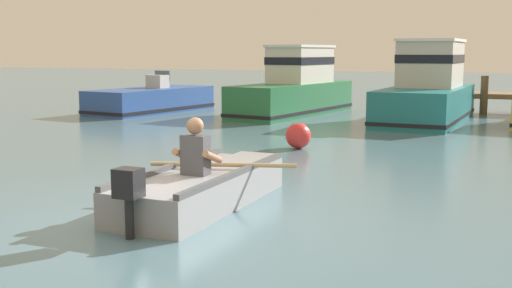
# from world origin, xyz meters

# --- Properties ---
(ground_plane) EXTENTS (120.00, 120.00, 0.00)m
(ground_plane) POSITION_xyz_m (0.00, 0.00, 0.00)
(ground_plane) COLOR slate
(rowboat_with_person) EXTENTS (1.93, 3.71, 1.19)m
(rowboat_with_person) POSITION_xyz_m (0.06, 0.99, 0.25)
(rowboat_with_person) COLOR gray
(rowboat_with_person) RESTS_ON ground
(moored_boat_blue) EXTENTS (2.66, 4.99, 1.39)m
(moored_boat_blue) POSITION_xyz_m (-7.51, 12.04, 0.39)
(moored_boat_blue) COLOR #2D519E
(moored_boat_blue) RESTS_ON ground
(moored_boat_green) EXTENTS (2.66, 5.90, 2.25)m
(moored_boat_green) POSITION_xyz_m (-2.71, 13.08, 0.83)
(moored_boat_green) COLOR #287042
(moored_boat_green) RESTS_ON ground
(moored_boat_teal) EXTENTS (2.41, 5.62, 2.40)m
(moored_boat_teal) POSITION_xyz_m (1.54, 12.55, 0.88)
(moored_boat_teal) COLOR #1E727A
(moored_boat_teal) RESTS_ON ground
(mooring_buoy) EXTENTS (0.54, 0.54, 0.54)m
(mooring_buoy) POSITION_xyz_m (-0.31, 6.14, 0.27)
(mooring_buoy) COLOR red
(mooring_buoy) RESTS_ON ground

